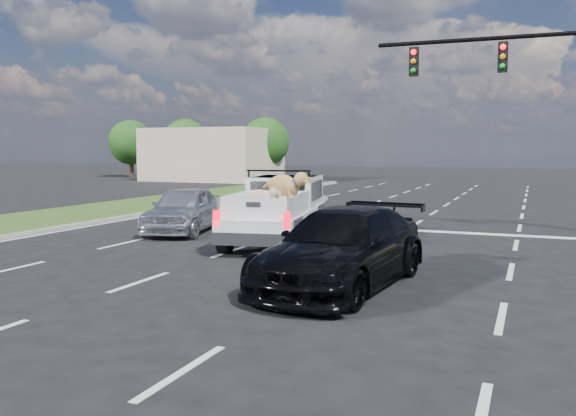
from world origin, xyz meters
The scene contains 11 objects.
ground centered at (0.00, 0.00, 0.00)m, with size 160.00×160.00×0.00m, color black.
road_markings centered at (0.00, 6.56, 0.01)m, with size 17.75×60.00×0.01m.
grass_median_left centered at (-11.50, 6.00, 0.05)m, with size 5.00×60.00×0.10m, color #244716.
curb_left centered at (-9.05, 6.00, 0.07)m, with size 0.15×60.00×0.14m, color gray.
building_left centered at (-20.00, 36.00, 2.20)m, with size 10.00×8.00×4.40m, color beige.
tree_far_a centered at (-30.00, 38.00, 3.29)m, with size 4.20×4.20×5.40m.
tree_far_b centered at (-24.00, 38.00, 3.29)m, with size 4.20×4.20×5.40m.
tree_far_c centered at (-16.00, 38.00, 3.29)m, with size 4.20×4.20×5.40m.
pickup_truck centered at (-1.22, 6.07, 0.99)m, with size 2.98×5.89×2.11m.
silver_sedan centered at (-4.90, 6.82, 0.75)m, with size 1.77×4.39×1.50m, color silver.
black_coupe centered at (2.20, 1.21, 0.77)m, with size 2.15×5.29×1.54m, color black.
Camera 1 is at (5.66, -10.21, 2.73)m, focal length 38.00 mm.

